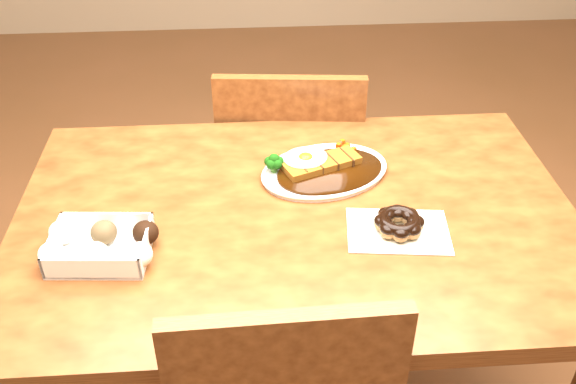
{
  "coord_description": "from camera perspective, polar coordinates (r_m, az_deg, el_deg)",
  "views": [
    {
      "loc": [
        -0.1,
        -1.08,
        1.58
      ],
      "look_at": [
        -0.02,
        -0.01,
        0.81
      ],
      "focal_mm": 40.0,
      "sensor_mm": 36.0,
      "label": 1
    }
  ],
  "objects": [
    {
      "name": "chair_far",
      "position": [
        1.96,
        0.2,
        1.39
      ],
      "size": [
        0.46,
        0.46,
        0.87
      ],
      "rotation": [
        0.0,
        0.0,
        3.05
      ],
      "color": "#49210E",
      "rests_on": "ground"
    },
    {
      "name": "donut_box",
      "position": [
        1.3,
        -16.37,
        -4.49
      ],
      "size": [
        0.22,
        0.16,
        0.05
      ],
      "rotation": [
        0.0,
        0.0,
        -0.08
      ],
      "color": "white",
      "rests_on": "table"
    },
    {
      "name": "table",
      "position": [
        1.43,
        0.72,
        -4.95
      ],
      "size": [
        1.2,
        0.8,
        0.75
      ],
      "color": "#49210E",
      "rests_on": "ground"
    },
    {
      "name": "katsu_curry_plate",
      "position": [
        1.48,
        3.04,
        2.12
      ],
      "size": [
        0.35,
        0.29,
        0.06
      ],
      "rotation": [
        0.0,
        0.0,
        0.32
      ],
      "color": "white",
      "rests_on": "table"
    },
    {
      "name": "pon_de_ring",
      "position": [
        1.33,
        9.83,
        -2.78
      ],
      "size": [
        0.22,
        0.17,
        0.04
      ],
      "rotation": [
        0.0,
        0.0,
        -0.11
      ],
      "color": "silver",
      "rests_on": "table"
    }
  ]
}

